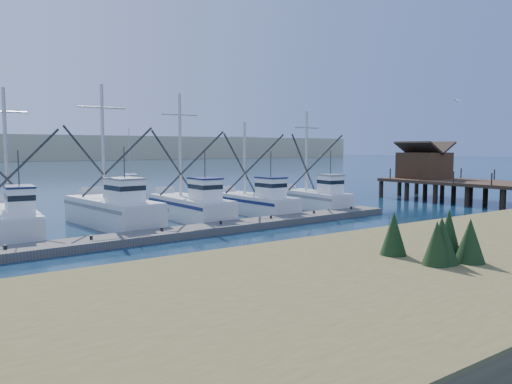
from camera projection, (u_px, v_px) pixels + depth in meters
ground at (368, 237)px, 28.45m from camera, size 500.00×500.00×0.00m
shore_bank at (437, 285)px, 15.64m from camera, size 40.00×10.00×1.60m
floating_dock at (193, 231)px, 29.13m from camera, size 32.72×3.97×0.44m
timber_pier at (456, 174)px, 47.49m from camera, size 7.00×20.00×8.00m
trawler_fleet at (150, 210)px, 33.11m from camera, size 31.39×9.16×9.25m
sailboat_near at (131, 178)px, 76.39m from camera, size 3.42×6.37×8.10m
flying_gull at (457, 101)px, 42.77m from camera, size 1.10×0.20×0.20m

